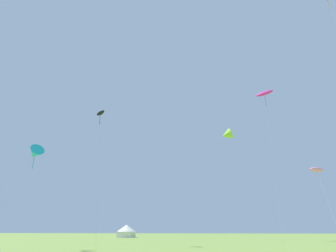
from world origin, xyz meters
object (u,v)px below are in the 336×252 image
kite_lime_delta (226,135)px  festival_tent_center (126,230)px  kite_pink_parafoil (316,170)px  kite_magenta_parafoil (264,94)px  kite_black_parafoil (101,113)px  kite_cyan_delta (35,153)px

kite_lime_delta → festival_tent_center: size_ratio=4.42×
kite_lime_delta → festival_tent_center: (-26.49, 17.62, -17.86)m
kite_pink_parafoil → kite_lime_delta: (-8.50, 21.63, 11.99)m
kite_magenta_parafoil → kite_black_parafoil: size_ratio=1.18×
kite_black_parafoil → kite_lime_delta: 27.30m
kite_magenta_parafoil → kite_lime_delta: 17.63m
kite_cyan_delta → kite_magenta_parafoil: 29.93m
kite_pink_parafoil → festival_tent_center: kite_pink_parafoil is taller
kite_cyan_delta → kite_lime_delta: kite_lime_delta is taller
kite_black_parafoil → kite_lime_delta: kite_lime_delta is taller
festival_tent_center → kite_lime_delta: bearing=-33.6°
kite_cyan_delta → festival_tent_center: kite_cyan_delta is taller
kite_magenta_parafoil → festival_tent_center: size_ratio=4.25×
kite_magenta_parafoil → festival_tent_center: 50.16m
kite_cyan_delta → festival_tent_center: (-6.76, 46.87, -7.21)m
festival_tent_center → kite_black_parafoil: bearing=-76.4°
kite_black_parafoil → festival_tent_center: size_ratio=3.61×
kite_cyan_delta → kite_magenta_parafoil: size_ratio=0.49×
kite_cyan_delta → festival_tent_center: 47.90m
kite_cyan_delta → kite_pink_parafoil: size_ratio=1.25×
kite_magenta_parafoil → kite_cyan_delta: bearing=-153.6°
kite_cyan_delta → kite_pink_parafoil: bearing=15.1°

